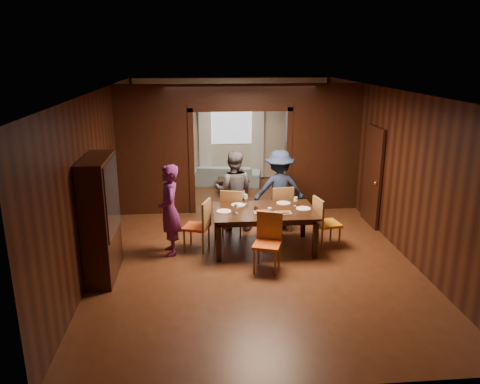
{
  "coord_description": "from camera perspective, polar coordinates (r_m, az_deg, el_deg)",
  "views": [
    {
      "loc": [
        -0.93,
        -8.73,
        3.56
      ],
      "look_at": [
        -0.18,
        -0.4,
        1.05
      ],
      "focal_mm": 35.0,
      "sensor_mm": 36.0,
      "label": 1
    }
  ],
  "objects": [
    {
      "name": "window_far",
      "position": [
        13.34,
        -1.07,
        8.67
      ],
      "size": [
        1.2,
        0.03,
        1.3
      ],
      "primitive_type": "cube",
      "color": "silver",
      "rests_on": "back_wall"
    },
    {
      "name": "chair_far_l",
      "position": [
        9.41,
        -0.84,
        -2.36
      ],
      "size": [
        0.54,
        0.54,
        0.97
      ],
      "primitive_type": null,
      "rotation": [
        0.0,
        0.0,
        2.88
      ],
      "color": "#D45513",
      "rests_on": "floor"
    },
    {
      "name": "platter_a",
      "position": [
        8.5,
        2.71,
        -2.41
      ],
      "size": [
        0.3,
        0.2,
        0.04
      ],
      "primitive_type": "cube",
      "color": "gray",
      "rests_on": "dining_table"
    },
    {
      "name": "wineglass_right",
      "position": [
        8.89,
        6.8,
        -1.16
      ],
      "size": [
        0.08,
        0.08,
        0.18
      ],
      "primitive_type": null,
      "color": "white",
      "rests_on": "dining_table"
    },
    {
      "name": "chair_right",
      "position": [
        8.98,
        10.59,
        -3.63
      ],
      "size": [
        0.51,
        0.51,
        0.97
      ],
      "primitive_type": null,
      "rotation": [
        0.0,
        0.0,
        1.76
      ],
      "color": "orange",
      "rests_on": "floor"
    },
    {
      "name": "platter_b",
      "position": [
        8.49,
        5.29,
        -2.5
      ],
      "size": [
        0.3,
        0.2,
        0.04
      ],
      "primitive_type": "cube",
      "color": "gray",
      "rests_on": "dining_table"
    },
    {
      "name": "wineglass_far",
      "position": [
        8.98,
        0.72,
        -0.85
      ],
      "size": [
        0.08,
        0.08,
        0.18
      ],
      "primitive_type": null,
      "color": "silver",
      "rests_on": "dining_table"
    },
    {
      "name": "chair_left",
      "position": [
        8.71,
        -5.34,
        -4.04
      ],
      "size": [
        0.56,
        0.56,
        0.97
      ],
      "primitive_type": null,
      "rotation": [
        0.0,
        0.0,
        -1.9
      ],
      "color": "#C94712",
      "rests_on": "floor"
    },
    {
      "name": "wineglass_left",
      "position": [
        8.44,
        -0.5,
        -2.02
      ],
      "size": [
        0.08,
        0.08,
        0.18
      ],
      "primitive_type": null,
      "color": "white",
      "rests_on": "dining_table"
    },
    {
      "name": "plate_left",
      "position": [
        8.56,
        -1.99,
        -2.36
      ],
      "size": [
        0.27,
        0.27,
        0.01
      ],
      "primitive_type": "cylinder",
      "color": "white",
      "rests_on": "dining_table"
    },
    {
      "name": "room_walls",
      "position": [
        10.85,
        -0.1,
        5.79
      ],
      "size": [
        5.52,
        9.01,
        2.9
      ],
      "color": "black",
      "rests_on": "floor"
    },
    {
      "name": "person_navy",
      "position": [
        9.71,
        4.79,
        0.3
      ],
      "size": [
        1.09,
        0.64,
        1.66
      ],
      "primitive_type": "imported",
      "rotation": [
        0.0,
        0.0,
        3.17
      ],
      "color": "#1B2845",
      "rests_on": "floor"
    },
    {
      "name": "curtain_left",
      "position": [
        13.34,
        -4.28,
        6.67
      ],
      "size": [
        0.35,
        0.06,
        2.4
      ],
      "primitive_type": "cube",
      "color": "white",
      "rests_on": "back_wall"
    },
    {
      "name": "plate_right",
      "position": [
        8.78,
        7.74,
        -2.0
      ],
      "size": [
        0.27,
        0.27,
        0.01
      ],
      "primitive_type": "cylinder",
      "color": "white",
      "rests_on": "dining_table"
    },
    {
      "name": "plate_far_r",
      "position": [
        9.05,
        5.32,
        -1.35
      ],
      "size": [
        0.27,
        0.27,
        0.01
      ],
      "primitive_type": "cylinder",
      "color": "silver",
      "rests_on": "dining_table"
    },
    {
      "name": "chair_near",
      "position": [
        7.9,
        3.32,
        -6.22
      ],
      "size": [
        0.56,
        0.56,
        0.97
      ],
      "primitive_type": null,
      "rotation": [
        0.0,
        0.0,
        -0.33
      ],
      "color": "#DE5014",
      "rests_on": "floor"
    },
    {
      "name": "person_purple",
      "position": [
        8.49,
        -8.6,
        -2.21
      ],
      "size": [
        0.49,
        0.66,
        1.67
      ],
      "primitive_type": "imported",
      "rotation": [
        0.0,
        0.0,
        -1.42
      ],
      "color": "#60215E",
      "rests_on": "floor"
    },
    {
      "name": "plate_far_l",
      "position": [
        8.91,
        -0.21,
        -1.58
      ],
      "size": [
        0.27,
        0.27,
        0.01
      ],
      "primitive_type": "cylinder",
      "color": "silver",
      "rests_on": "dining_table"
    },
    {
      "name": "tumbler",
      "position": [
        8.36,
        3.63,
        -2.39
      ],
      "size": [
        0.07,
        0.07,
        0.14
      ],
      "primitive_type": "cylinder",
      "color": "silver",
      "rests_on": "dining_table"
    },
    {
      "name": "floor",
      "position": [
        9.47,
        0.9,
        -5.37
      ],
      "size": [
        9.0,
        9.0,
        0.0
      ],
      "primitive_type": "plane",
      "color": "#512C16",
      "rests_on": "ground"
    },
    {
      "name": "dining_table",
      "position": [
        8.78,
        2.9,
        -4.55
      ],
      "size": [
        1.88,
        1.17,
        0.76
      ],
      "primitive_type": "cube",
      "color": "black",
      "rests_on": "floor"
    },
    {
      "name": "plate_near",
      "position": [
        8.31,
        3.28,
        -2.96
      ],
      "size": [
        0.27,
        0.27,
        0.01
      ],
      "primitive_type": "cylinder",
      "color": "white",
      "rests_on": "dining_table"
    },
    {
      "name": "condiment_jar",
      "position": [
        8.58,
        1.95,
        -1.96
      ],
      "size": [
        0.08,
        0.08,
        0.11
      ],
      "primitive_type": null,
      "color": "#462610",
      "rests_on": "dining_table"
    },
    {
      "name": "sofa",
      "position": [
        13.02,
        -1.78,
        2.1
      ],
      "size": [
        2.02,
        1.07,
        0.56
      ],
      "primitive_type": "imported",
      "rotation": [
        0.0,
        0.0,
        2.97
      ],
      "color": "#97BFC6",
      "rests_on": "floor"
    },
    {
      "name": "coffee_table",
      "position": [
        12.2,
        -0.82,
        0.71
      ],
      "size": [
        0.8,
        0.5,
        0.4
      ],
      "primitive_type": "cube",
      "color": "black",
      "rests_on": "floor"
    },
    {
      "name": "hutch",
      "position": [
        7.84,
        -16.62,
        -3.09
      ],
      "size": [
        0.4,
        1.2,
        2.0
      ],
      "primitive_type": "cube",
      "color": "black",
      "rests_on": "floor"
    },
    {
      "name": "ceiling",
      "position": [
        8.81,
        0.99,
        12.4
      ],
      "size": [
        5.5,
        9.0,
        0.02
      ],
      "primitive_type": "cube",
      "color": "silver",
      "rests_on": "room_walls"
    },
    {
      "name": "chair_far_r",
      "position": [
        9.67,
        4.9,
        -1.9
      ],
      "size": [
        0.48,
        0.48,
        0.97
      ],
      "primitive_type": null,
      "rotation": [
        0.0,
        0.0,
        3.25
      ],
      "color": "#C65C12",
      "rests_on": "floor"
    },
    {
      "name": "person_grey",
      "position": [
        9.62,
        -0.79,
        0.18
      ],
      "size": [
        0.9,
        0.76,
        1.65
      ],
      "primitive_type": "imported",
      "rotation": [
        0.0,
        0.0,
        2.96
      ],
      "color": "#53535B",
      "rests_on": "floor"
    },
    {
      "name": "door_right",
      "position": [
        10.23,
        15.85,
        1.85
      ],
      "size": [
        0.06,
        0.9,
        2.1
      ],
      "primitive_type": "cube",
      "color": "black",
      "rests_on": "floor"
    },
    {
      "name": "curtain_right",
      "position": [
        13.44,
        2.17,
        6.78
      ],
      "size": [
        0.35,
        0.06,
        2.4
      ],
      "primitive_type": "cube",
      "color": "white",
      "rests_on": "back_wall"
    },
    {
      "name": "serving_bowl",
      "position": [
        8.78,
        3.42,
        -1.65
      ],
      "size": [
        0.34,
        0.34,
        0.08
      ],
      "primitive_type": "imported",
      "color": "black",
      "rests_on": "dining_table"
    }
  ]
}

